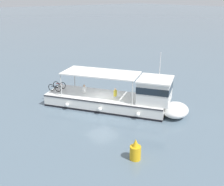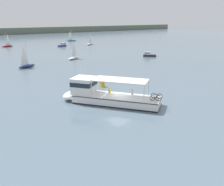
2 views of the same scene
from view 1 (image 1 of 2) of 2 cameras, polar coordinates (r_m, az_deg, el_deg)
name	(u,v)px [view 1 (image 1 of 2)]	position (r m, az deg, el deg)	size (l,w,h in m)	color
ground_plane	(102,110)	(24.36, -2.05, -3.49)	(400.00, 400.00, 0.00)	slate
ferry_main	(123,98)	(24.13, 2.29, -1.13)	(9.42, 12.39, 5.32)	white
channel_buoy	(135,151)	(17.31, 4.89, -11.98)	(0.70, 0.70, 1.40)	gold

